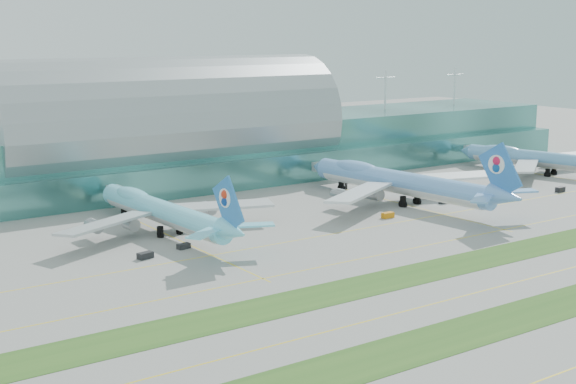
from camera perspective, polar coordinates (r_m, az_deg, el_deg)
ground at (r=176.09m, az=10.25°, el=-5.76°), size 700.00×700.00×0.00m
terminal at (r=277.37m, az=-8.69°, el=3.52°), size 340.00×69.10×36.00m
grass_strip_near at (r=158.55m, az=17.44°, el=-8.03°), size 420.00×12.00×0.08m
grass_strip_far at (r=177.43m, az=9.80°, el=-5.60°), size 420.00×12.00×0.08m
taxiline_b at (r=166.97m, az=13.65°, el=-6.86°), size 420.00×0.35×0.01m
taxiline_c at (r=188.70m, az=6.40°, el=-4.49°), size 420.00×0.35×0.01m
taxiline_d at (r=205.20m, az=2.38°, el=-3.14°), size 420.00×0.35×0.01m
airliner_b at (r=209.71m, az=-8.98°, el=-1.27°), size 62.27×70.80×19.48m
airliner_c at (r=245.49m, az=7.89°, el=0.81°), size 71.43×81.50×22.42m
airliner_d at (r=307.15m, az=17.55°, el=2.31°), size 60.13×69.36×19.32m
gse_c at (r=187.60m, az=-10.11°, el=-4.46°), size 3.94×2.66×1.47m
gse_d at (r=194.54m, az=-7.44°, el=-3.84°), size 3.44×2.19×1.29m
gse_e at (r=226.32m, az=7.11°, el=-1.65°), size 3.60×1.73×1.56m
gse_f at (r=248.16m, az=11.00°, el=-0.63°), size 2.90×1.68×1.47m
gse_g at (r=275.84m, az=18.79°, el=0.18°), size 3.77×2.23×1.67m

